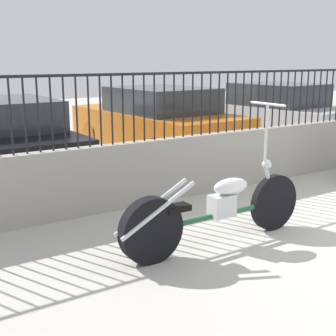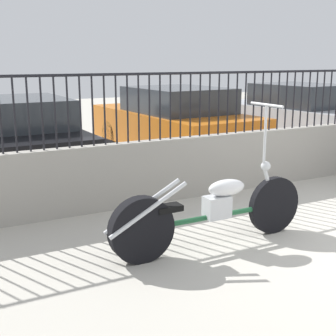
{
  "view_description": "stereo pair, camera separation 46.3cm",
  "coord_description": "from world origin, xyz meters",
  "views": [
    {
      "loc": [
        -4.93,
        -2.74,
        1.99
      ],
      "look_at": [
        -1.95,
        1.88,
        0.7
      ],
      "focal_mm": 50.0,
      "sensor_mm": 36.0,
      "label": 1
    },
    {
      "loc": [
        -4.53,
        -2.98,
        1.99
      ],
      "look_at": [
        -1.95,
        1.88,
        0.7
      ],
      "focal_mm": 50.0,
      "sensor_mm": 36.0,
      "label": 2
    }
  ],
  "objects": [
    {
      "name": "low_wall",
      "position": [
        0.0,
        2.74,
        0.44
      ],
      "size": [
        10.79,
        0.18,
        0.89
      ],
      "color": "#9E998E",
      "rests_on": "ground_plane"
    },
    {
      "name": "car_black",
      "position": [
        -3.14,
        5.15,
        0.69
      ],
      "size": [
        1.79,
        4.04,
        1.36
      ],
      "rotation": [
        0.0,
        0.0,
        1.58
      ],
      "color": "black",
      "rests_on": "ground_plane"
    },
    {
      "name": "motorcycle_green",
      "position": [
        -2.0,
        1.01,
        0.4
      ],
      "size": [
        2.4,
        0.52,
        1.52
      ],
      "rotation": [
        0.0,
        0.0,
        0.0
      ],
      "color": "black",
      "rests_on": "ground_plane"
    },
    {
      "name": "fence_railing",
      "position": [
        -0.0,
        2.74,
        1.47
      ],
      "size": [
        10.79,
        0.04,
        0.92
      ],
      "color": "black",
      "rests_on": "low_wall"
    },
    {
      "name": "car_orange",
      "position": [
        0.08,
        5.44,
        0.72
      ],
      "size": [
        2.01,
        4.27,
        1.43
      ],
      "rotation": [
        0.0,
        0.0,
        1.62
      ],
      "color": "black",
      "rests_on": "ground_plane"
    },
    {
      "name": "car_silver",
      "position": [
        3.26,
        5.33,
        0.71
      ],
      "size": [
        2.08,
        4.14,
        1.42
      ],
      "rotation": [
        0.0,
        0.0,
        1.66
      ],
      "color": "black",
      "rests_on": "ground_plane"
    }
  ]
}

